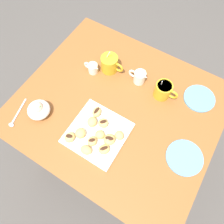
# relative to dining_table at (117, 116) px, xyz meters

# --- Properties ---
(ground_plane) EXTENTS (8.00, 8.00, 0.00)m
(ground_plane) POSITION_rel_dining_table_xyz_m (0.00, 0.00, -0.60)
(ground_plane) COLOR #514C47
(dining_table) EXTENTS (0.99, 0.87, 0.73)m
(dining_table) POSITION_rel_dining_table_xyz_m (0.00, 0.00, 0.00)
(dining_table) COLOR #935628
(dining_table) RESTS_ON ground_plane
(pastry_plate_square) EXTENTS (0.26, 0.26, 0.02)m
(pastry_plate_square) POSITION_rel_dining_table_xyz_m (-0.01, -0.18, 0.14)
(pastry_plate_square) COLOR white
(pastry_plate_square) RESTS_ON dining_table
(coffee_mug_mustard_left) EXTENTS (0.13, 0.09, 0.14)m
(coffee_mug_mustard_left) POSITION_rel_dining_table_xyz_m (-0.16, 0.17, 0.18)
(coffee_mug_mustard_left) COLOR gold
(coffee_mug_mustard_left) RESTS_ON dining_table
(coffee_mug_mustard_right) EXTENTS (0.12, 0.08, 0.13)m
(coffee_mug_mustard_right) POSITION_rel_dining_table_xyz_m (0.16, 0.17, 0.17)
(coffee_mug_mustard_right) COLOR gold
(coffee_mug_mustard_right) RESTS_ON dining_table
(cream_pitcher_white) EXTENTS (0.10, 0.06, 0.07)m
(cream_pitcher_white) POSITION_rel_dining_table_xyz_m (0.02, 0.19, 0.17)
(cream_pitcher_white) COLOR white
(cream_pitcher_white) RESTS_ON dining_table
(ice_cream_bowl) EXTENTS (0.11, 0.11, 0.08)m
(ice_cream_bowl) POSITION_rel_dining_table_xyz_m (-0.31, -0.23, 0.16)
(ice_cream_bowl) COLOR white
(ice_cream_bowl) RESTS_ON dining_table
(chocolate_sauce_pitcher) EXTENTS (0.09, 0.05, 0.06)m
(chocolate_sauce_pitcher) POSITION_rel_dining_table_xyz_m (-0.23, 0.11, 0.16)
(chocolate_sauce_pitcher) COLOR white
(chocolate_sauce_pitcher) RESTS_ON dining_table
(saucer_sky_left) EXTENTS (0.16, 0.16, 0.01)m
(saucer_sky_left) POSITION_rel_dining_table_xyz_m (0.34, 0.25, 0.13)
(saucer_sky_left) COLOR #66A8DB
(saucer_sky_left) RESTS_ON dining_table
(saucer_sky_right) EXTENTS (0.17, 0.17, 0.01)m
(saucer_sky_right) POSITION_rel_dining_table_xyz_m (0.39, -0.07, 0.13)
(saucer_sky_right) COLOR #66A8DB
(saucer_sky_right) RESTS_ON dining_table
(loose_spoon_near_saucer) EXTENTS (0.05, 0.16, 0.01)m
(loose_spoon_near_saucer) POSITION_rel_dining_table_xyz_m (-0.40, -0.31, 0.13)
(loose_spoon_near_saucer) COLOR silver
(loose_spoon_near_saucer) RESTS_ON dining_table
(beignet_0) EXTENTS (0.06, 0.06, 0.03)m
(beignet_0) POSITION_rel_dining_table_xyz_m (-0.00, -0.23, 0.16)
(beignet_0) COLOR #E5B260
(beignet_0) RESTS_ON pastry_plate_square
(chocolate_drizzle_0) EXTENTS (0.03, 0.03, 0.00)m
(chocolate_drizzle_0) POSITION_rel_dining_table_xyz_m (-0.00, -0.23, 0.17)
(chocolate_drizzle_0) COLOR #381E11
(chocolate_drizzle_0) RESTS_ON beignet_0
(beignet_1) EXTENTS (0.06, 0.06, 0.03)m
(beignet_1) POSITION_rel_dining_table_xyz_m (0.06, -0.18, 0.16)
(beignet_1) COLOR #E5B260
(beignet_1) RESTS_ON pastry_plate_square
(chocolate_drizzle_1) EXTENTS (0.04, 0.03, 0.00)m
(chocolate_drizzle_1) POSITION_rel_dining_table_xyz_m (0.06, -0.18, 0.18)
(chocolate_drizzle_1) COLOR #381E11
(chocolate_drizzle_1) RESTS_ON beignet_1
(beignet_2) EXTENTS (0.06, 0.06, 0.03)m
(beignet_2) POSITION_rel_dining_table_xyz_m (-0.01, -0.13, 0.16)
(beignet_2) COLOR #E5B260
(beignet_2) RESTS_ON pastry_plate_square
(chocolate_drizzle_2) EXTENTS (0.03, 0.04, 0.00)m
(chocolate_drizzle_2) POSITION_rel_dining_table_xyz_m (-0.01, -0.13, 0.17)
(chocolate_drizzle_2) COLOR #381E11
(chocolate_drizzle_2) RESTS_ON beignet_2
(beignet_3) EXTENTS (0.05, 0.05, 0.03)m
(beignet_3) POSITION_rel_dining_table_xyz_m (-0.10, -0.27, 0.16)
(beignet_3) COLOR #E5B260
(beignet_3) RESTS_ON pastry_plate_square
(chocolate_drizzle_3) EXTENTS (0.04, 0.03, 0.00)m
(chocolate_drizzle_3) POSITION_rel_dining_table_xyz_m (-0.10, -0.27, 0.18)
(chocolate_drizzle_3) COLOR #381E11
(chocolate_drizzle_3) RESTS_ON beignet_3
(beignet_4) EXTENTS (0.06, 0.06, 0.03)m
(beignet_4) POSITION_rel_dining_table_xyz_m (-0.05, -0.15, 0.16)
(beignet_4) COLOR #E5B260
(beignet_4) RESTS_ON pastry_plate_square
(beignet_5) EXTENTS (0.07, 0.07, 0.03)m
(beignet_5) POSITION_rel_dining_table_xyz_m (0.07, -0.23, 0.16)
(beignet_5) COLOR #E5B260
(beignet_5) RESTS_ON pastry_plate_square
(chocolate_drizzle_5) EXTENTS (0.03, 0.04, 0.00)m
(chocolate_drizzle_5) POSITION_rel_dining_table_xyz_m (0.07, -0.23, 0.18)
(chocolate_drizzle_5) COLOR #381E11
(chocolate_drizzle_5) RESTS_ON beignet_5
(beignet_6) EXTENTS (0.06, 0.06, 0.03)m
(beignet_6) POSITION_rel_dining_table_xyz_m (0.09, -0.14, 0.16)
(beignet_6) COLOR #E5B260
(beignet_6) RESTS_ON pastry_plate_square
(beignet_7) EXTENTS (0.07, 0.07, 0.04)m
(beignet_7) POSITION_rel_dining_table_xyz_m (-0.07, -0.23, 0.16)
(beignet_7) COLOR #E5B260
(beignet_7) RESTS_ON pastry_plate_square
(beignet_8) EXTENTS (0.05, 0.06, 0.03)m
(beignet_8) POSITION_rel_dining_table_xyz_m (-0.06, -0.10, 0.16)
(beignet_8) COLOR #E5B260
(beignet_8) RESTS_ON pastry_plate_square
(chocolate_drizzle_8) EXTENTS (0.02, 0.04, 0.00)m
(chocolate_drizzle_8) POSITION_rel_dining_table_xyz_m (-0.06, -0.10, 0.17)
(chocolate_drizzle_8) COLOR #381E11
(chocolate_drizzle_8) RESTS_ON beignet_8
(beignet_9) EXTENTS (0.05, 0.05, 0.03)m
(beignet_9) POSITION_rel_dining_table_xyz_m (0.01, -0.19, 0.16)
(beignet_9) COLOR #E5B260
(beignet_9) RESTS_ON pastry_plate_square
(beignet_10) EXTENTS (0.06, 0.04, 0.03)m
(beignet_10) POSITION_rel_dining_table_xyz_m (0.00, -0.28, 0.16)
(beignet_10) COLOR #E5B260
(beignet_10) RESTS_ON pastry_plate_square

